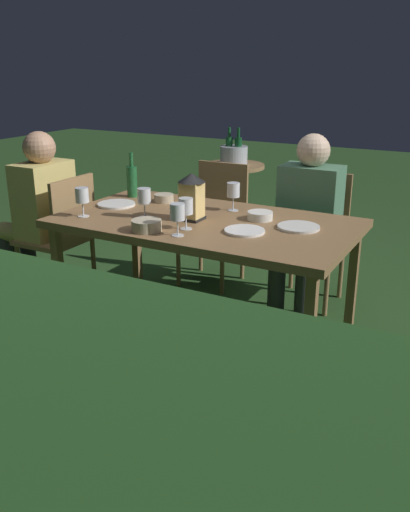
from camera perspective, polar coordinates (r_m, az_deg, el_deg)
name	(u,v)px	position (r m, az deg, el deg)	size (l,w,h in m)	color
ground_plane	(205,335)	(3.42, 0.00, -8.05)	(16.00, 16.00, 0.00)	#26471E
dining_table	(205,229)	(3.17, 0.00, 2.78)	(1.67, 0.93, 0.73)	olive
chair_side_left_a	(314,231)	(3.84, 11.09, 2.52)	(0.42, 0.40, 0.87)	#937047
person_in_green	(306,216)	(3.62, 10.28, 4.04)	(0.38, 0.47, 1.15)	#4C7A5B
chair_side_left_b	(216,217)	(4.12, 1.08, 4.01)	(0.42, 0.40, 0.87)	#937047
chair_head_far	(62,233)	(3.84, -14.37, 2.24)	(0.40, 0.42, 0.87)	#937047
person_in_mustard	(38,208)	(3.93, -16.67, 4.73)	(0.48, 0.38, 1.15)	tan
lantern_centerpiece	(192,194)	(3.12, -1.37, 6.34)	(0.15, 0.15, 0.27)	black
green_bottle_on_table	(132,180)	(3.71, -7.47, 7.67)	(0.07, 0.07, 0.29)	#1E5B2D
wine_glass_a	(177,214)	(2.83, -2.84, 4.35)	(0.08, 0.08, 0.17)	silver
wine_glass_b	(82,197)	(3.27, -12.44, 5.94)	(0.08, 0.08, 0.17)	silver
wine_glass_c	(185,208)	(2.95, -2.03, 4.96)	(0.08, 0.08, 0.17)	silver
wine_glass_d	(144,197)	(3.19, -6.23, 5.98)	(0.08, 0.08, 0.17)	silver
wine_glass_e	(233,191)	(3.33, 2.91, 6.61)	(0.08, 0.08, 0.17)	silver
plate_a	(116,204)	(3.51, -9.04, 5.24)	(0.23, 0.23, 0.01)	white
plate_b	(299,227)	(3.03, 9.53, 2.93)	(0.23, 0.23, 0.01)	silver
plate_c	(245,231)	(2.93, 4.06, 2.57)	(0.21, 0.21, 0.01)	white
bowl_olives	(260,215)	(3.17, 5.64, 4.15)	(0.14, 0.14, 0.05)	silver
bowl_bread	(147,225)	(2.95, -5.99, 3.16)	(0.16, 0.16, 0.06)	#BCAD8E
bowl_salad	(164,198)	(3.56, -4.23, 5.95)	(0.12, 0.12, 0.05)	#BCAD8E
side_table	(233,186)	(5.40, 2.90, 7.13)	(0.58, 0.58, 0.65)	#937047
ice_bucket	(234,154)	(5.34, 2.95, 10.41)	(0.26, 0.26, 0.34)	#B2B7BF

